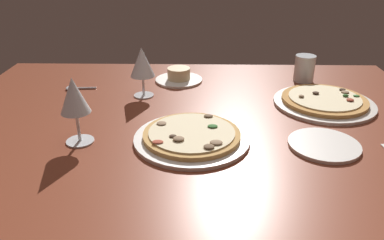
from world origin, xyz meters
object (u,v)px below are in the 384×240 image
at_px(wine_glass_far, 142,63).
at_px(spoon, 74,88).
at_px(water_glass, 304,70).
at_px(ramekin_on_saucer, 179,76).
at_px(pizza_side, 324,101).
at_px(wine_glass_near, 74,98).
at_px(side_plate, 324,145).
at_px(pizza_main, 191,136).

height_order(wine_glass_far, spoon, wine_glass_far).
bearing_deg(water_glass, ramekin_on_saucer, -178.64).
height_order(ramekin_on_saucer, wine_glass_far, wine_glass_far).
bearing_deg(pizza_side, spoon, 171.74).
xyz_separation_m(wine_glass_near, side_plate, (0.62, -0.01, -0.12)).
relative_size(pizza_side, wine_glass_far, 1.90).
bearing_deg(water_glass, side_plate, -97.71).
bearing_deg(pizza_main, wine_glass_far, 118.15).
bearing_deg(side_plate, wine_glass_far, 146.20).
distance_m(pizza_side, wine_glass_far, 0.59).
bearing_deg(side_plate, ramekin_on_saucer, 128.82).
relative_size(pizza_main, wine_glass_near, 1.73).
relative_size(pizza_main, pizza_side, 0.96).
distance_m(wine_glass_far, water_glass, 0.59).
distance_m(water_glass, spoon, 0.83).
height_order(pizza_main, wine_glass_far, wine_glass_far).
relative_size(ramekin_on_saucer, wine_glass_far, 1.05).
height_order(pizza_main, ramekin_on_saucer, ramekin_on_saucer).
relative_size(wine_glass_far, wine_glass_near, 0.94).
bearing_deg(wine_glass_far, pizza_main, -61.85).
bearing_deg(wine_glass_far, ramekin_on_saucer, 54.17).
distance_m(side_plate, spoon, 0.85).
bearing_deg(wine_glass_near, ramekin_on_saucer, 64.09).
bearing_deg(wine_glass_near, pizza_main, 2.84).
distance_m(wine_glass_near, spoon, 0.42).
distance_m(wine_glass_near, side_plate, 0.63).
xyz_separation_m(pizza_side, wine_glass_near, (-0.70, -0.26, 0.11)).
height_order(wine_glass_near, spoon, wine_glass_near).
xyz_separation_m(ramekin_on_saucer, water_glass, (0.46, 0.01, 0.02)).
height_order(side_plate, spoon, spoon).
relative_size(wine_glass_near, water_glass, 1.82).
bearing_deg(ramekin_on_saucer, pizza_main, -83.05).
bearing_deg(pizza_main, ramekin_on_saucer, 96.95).
relative_size(pizza_side, wine_glass_near, 1.79).
height_order(ramekin_on_saucer, spoon, ramekin_on_saucer).
xyz_separation_m(pizza_side, ramekin_on_saucer, (-0.47, 0.21, 0.01)).
height_order(pizza_main, spoon, pizza_main).
xyz_separation_m(pizza_main, side_plate, (0.34, -0.03, -0.01)).
xyz_separation_m(water_glass, side_plate, (-0.07, -0.50, -0.04)).
relative_size(pizza_main, wine_glass_far, 1.83).
bearing_deg(pizza_side, pizza_main, -149.28).
xyz_separation_m(ramekin_on_saucer, side_plate, (0.39, -0.49, -0.01)).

